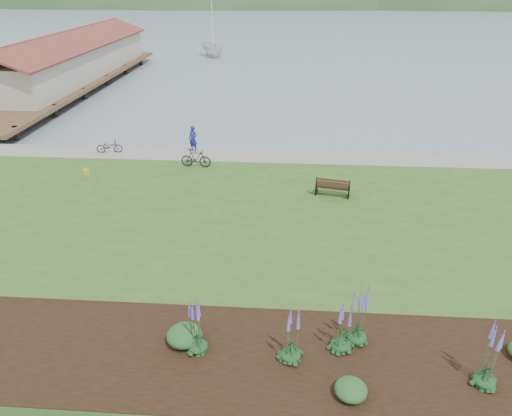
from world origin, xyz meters
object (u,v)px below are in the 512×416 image
(park_bench, at_px, (333,187))
(sailboat, at_px, (214,57))
(person, at_px, (193,137))
(bicycle_a, at_px, (109,146))

(park_bench, bearing_deg, sailboat, 117.38)
(park_bench, distance_m, person, 10.28)
(bicycle_a, relative_size, sailboat, 0.07)
(park_bench, bearing_deg, person, 155.50)
(person, bearing_deg, sailboat, 120.74)
(bicycle_a, distance_m, sailboat, 39.86)
(person, distance_m, bicycle_a, 5.35)
(person, bearing_deg, park_bench, -11.92)
(park_bench, xyz_separation_m, bicycle_a, (-13.62, 5.42, -0.11))
(park_bench, height_order, sailboat, sailboat)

